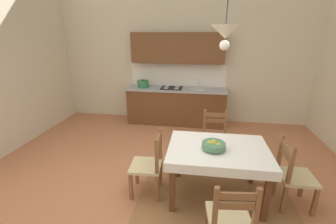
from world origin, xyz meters
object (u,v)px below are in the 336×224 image
Objects in this scene: dining_chair_window_side at (293,176)px; dining_chair_tv_side at (149,165)px; dining_chair_kitchen_side at (214,140)px; fruit_bowl at (214,145)px; pendant_lamp at (225,33)px; kitchen_cabinetry at (176,90)px; dining_chair_camera_side at (230,220)px; dining_table at (218,157)px.

dining_chair_window_side and dining_chair_tv_side have the same top height.
dining_chair_window_side and dining_chair_kitchen_side have the same top height.
pendant_lamp reaches higher than fruit_bowl.
pendant_lamp reaches higher than dining_chair_window_side.
dining_chair_window_side is at bearing -55.92° from kitchen_cabinetry.
dining_chair_camera_side is 3.10× the size of fruit_bowl.
kitchen_cabinetry reaches higher than dining_table.
dining_chair_kitchen_side and dining_chair_tv_side have the same top height.
dining_chair_tv_side is (-1.01, 0.83, 0.00)m from dining_chair_camera_side.
kitchen_cabinetry reaches higher than dining_chair_window_side.
kitchen_cabinetry is 1.83× the size of dining_table.
dining_chair_camera_side is at bearing -79.78° from fruit_bowl.
dining_table is 0.98m from dining_chair_window_side.
dining_chair_kitchen_side reaches higher than dining_table.
dining_chair_window_side is (0.88, 0.87, 0.00)m from dining_chair_camera_side.
dining_table is at bearing -90.10° from dining_chair_kitchen_side.
kitchen_cabinetry is 3.75m from dining_chair_camera_side.
pendant_lamp is at bearing -92.18° from dining_chair_kitchen_side.
dining_chair_kitchen_side is at bearing 87.82° from pendant_lamp.
fruit_bowl is at bearing -178.35° from dining_chair_window_side.
kitchen_cabinetry is 2.86m from dining_table.
dining_chair_window_side is at bearing 1.35° from dining_chair_tv_side.
dining_chair_kitchen_side is at bearing 89.90° from dining_table.
dining_chair_kitchen_side is 1.33m from dining_chair_tv_side.
kitchen_cabinetry is 3.01× the size of pendant_lamp.
dining_chair_camera_side is 0.93m from fruit_bowl.
dining_chair_window_side is at bearing -1.47° from dining_table.
dining_table is 1.42× the size of dining_chair_window_side.
dining_chair_kitchen_side is at bearing 92.65° from dining_chair_camera_side.
kitchen_cabinetry is at bearing 124.08° from dining_chair_window_side.
dining_chair_tv_side reaches higher than fruit_bowl.
dining_chair_camera_side and dining_chair_tv_side have the same top height.
dining_table is 1.64× the size of pendant_lamp.
pendant_lamp reaches higher than dining_chair_tv_side.
dining_table is 1.42× the size of dining_chair_kitchen_side.
dining_chair_tv_side is at bearing -179.01° from fruit_bowl.
dining_chair_tv_side is 0.94m from fruit_bowl.
dining_chair_camera_side is 1.31m from dining_chair_tv_side.
kitchen_cabinetry is at bearing 106.79° from pendant_lamp.
dining_chair_camera_side is (0.97, -3.60, -0.41)m from kitchen_cabinetry.
kitchen_cabinetry reaches higher than dining_chair_tv_side.
dining_chair_camera_side is at bearing -74.98° from kitchen_cabinetry.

